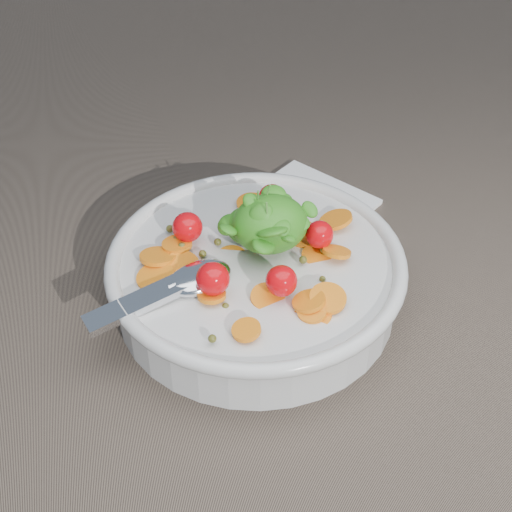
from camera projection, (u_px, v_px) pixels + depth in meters
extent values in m
plane|color=#706050|center=(277.00, 320.00, 0.64)|extent=(6.00, 6.00, 0.00)
cylinder|color=silver|center=(256.00, 281.00, 0.64)|extent=(0.25, 0.25, 0.05)
torus|color=silver|center=(256.00, 260.00, 0.62)|extent=(0.26, 0.26, 0.01)
cylinder|color=silver|center=(256.00, 298.00, 0.65)|extent=(0.13, 0.13, 0.01)
cylinder|color=brown|center=(256.00, 281.00, 0.64)|extent=(0.23, 0.23, 0.04)
cylinder|color=orange|center=(312.00, 311.00, 0.57)|extent=(0.03, 0.03, 0.01)
cylinder|color=orange|center=(336.00, 220.00, 0.66)|extent=(0.04, 0.04, 0.02)
cylinder|color=orange|center=(232.00, 257.00, 0.63)|extent=(0.03, 0.03, 0.01)
cylinder|color=orange|center=(158.00, 256.00, 0.62)|extent=(0.04, 0.04, 0.01)
cylinder|color=orange|center=(246.00, 330.00, 0.55)|extent=(0.03, 0.03, 0.01)
cylinder|color=orange|center=(176.00, 250.00, 0.64)|extent=(0.03, 0.03, 0.01)
cylinder|color=orange|center=(337.00, 252.00, 0.62)|extent=(0.03, 0.03, 0.02)
cylinder|color=orange|center=(251.00, 203.00, 0.68)|extent=(0.04, 0.04, 0.01)
cylinder|color=orange|center=(177.00, 244.00, 0.63)|extent=(0.03, 0.03, 0.01)
cylinder|color=orange|center=(313.00, 315.00, 0.57)|extent=(0.03, 0.03, 0.02)
cylinder|color=orange|center=(155.00, 277.00, 0.60)|extent=(0.04, 0.04, 0.01)
cylinder|color=orange|center=(200.00, 277.00, 0.60)|extent=(0.03, 0.03, 0.01)
cylinder|color=orange|center=(328.00, 298.00, 0.58)|extent=(0.04, 0.04, 0.01)
cylinder|color=orange|center=(257.00, 235.00, 0.64)|extent=(0.03, 0.03, 0.01)
cylinder|color=orange|center=(274.00, 233.00, 0.65)|extent=(0.04, 0.04, 0.01)
cylinder|color=orange|center=(304.00, 235.00, 0.65)|extent=(0.04, 0.04, 0.01)
cylinder|color=orange|center=(309.00, 301.00, 0.58)|extent=(0.04, 0.04, 0.01)
cylinder|color=orange|center=(183.00, 265.00, 0.62)|extent=(0.03, 0.03, 0.01)
cylinder|color=orange|center=(268.00, 298.00, 0.59)|extent=(0.04, 0.04, 0.01)
cylinder|color=orange|center=(255.00, 337.00, 0.56)|extent=(0.04, 0.04, 0.01)
cylinder|color=orange|center=(212.00, 295.00, 0.58)|extent=(0.02, 0.02, 0.01)
cylinder|color=orange|center=(317.00, 256.00, 0.63)|extent=(0.03, 0.03, 0.01)
sphere|color=#504F1A|center=(241.00, 230.00, 0.65)|extent=(0.01, 0.01, 0.01)
sphere|color=#504F1A|center=(176.00, 240.00, 0.64)|extent=(0.01, 0.01, 0.01)
sphere|color=#504F1A|center=(226.00, 306.00, 0.58)|extent=(0.01, 0.01, 0.01)
sphere|color=#504F1A|center=(170.00, 229.00, 0.65)|extent=(0.01, 0.01, 0.01)
sphere|color=#504F1A|center=(203.00, 254.00, 0.62)|extent=(0.01, 0.01, 0.01)
sphere|color=#504F1A|center=(312.00, 226.00, 0.65)|extent=(0.01, 0.01, 0.01)
sphere|color=#504F1A|center=(212.00, 339.00, 0.55)|extent=(0.01, 0.01, 0.01)
sphere|color=#504F1A|center=(182.00, 246.00, 0.63)|extent=(0.01, 0.01, 0.01)
sphere|color=#504F1A|center=(322.00, 279.00, 0.60)|extent=(0.01, 0.01, 0.01)
sphere|color=#504F1A|center=(328.00, 289.00, 0.59)|extent=(0.01, 0.01, 0.01)
sphere|color=#504F1A|center=(160.00, 299.00, 0.58)|extent=(0.01, 0.01, 0.01)
sphere|color=#504F1A|center=(299.00, 225.00, 0.66)|extent=(0.01, 0.01, 0.01)
sphere|color=#504F1A|center=(324.00, 249.00, 0.63)|extent=(0.01, 0.01, 0.01)
sphere|color=#504F1A|center=(218.00, 242.00, 0.64)|extent=(0.01, 0.01, 0.01)
sphere|color=#504F1A|center=(303.00, 260.00, 0.62)|extent=(0.01, 0.01, 0.01)
sphere|color=red|center=(319.00, 234.00, 0.63)|extent=(0.03, 0.03, 0.03)
sphere|color=red|center=(272.00, 198.00, 0.67)|extent=(0.03, 0.03, 0.03)
sphere|color=red|center=(187.00, 227.00, 0.63)|extent=(0.03, 0.03, 0.03)
sphere|color=red|center=(213.00, 279.00, 0.58)|extent=(0.03, 0.03, 0.03)
sphere|color=red|center=(281.00, 281.00, 0.58)|extent=(0.03, 0.03, 0.03)
ellipsoid|color=#378C1F|center=(270.00, 224.00, 0.61)|extent=(0.07, 0.06, 0.05)
ellipsoid|color=#378C1F|center=(247.00, 226.00, 0.62)|extent=(0.04, 0.04, 0.03)
ellipsoid|color=#378C1F|center=(279.00, 206.00, 0.64)|extent=(0.03, 0.03, 0.02)
ellipsoid|color=#378C1F|center=(264.00, 245.00, 0.59)|extent=(0.03, 0.03, 0.02)
ellipsoid|color=#378C1F|center=(263.00, 216.00, 0.60)|extent=(0.03, 0.03, 0.02)
ellipsoid|color=#378C1F|center=(277.00, 208.00, 0.62)|extent=(0.03, 0.03, 0.01)
ellipsoid|color=#378C1F|center=(286.00, 236.00, 0.60)|extent=(0.03, 0.03, 0.02)
ellipsoid|color=#378C1F|center=(254.00, 209.00, 0.61)|extent=(0.03, 0.03, 0.02)
ellipsoid|color=#378C1F|center=(253.00, 213.00, 0.62)|extent=(0.03, 0.03, 0.02)
ellipsoid|color=#378C1F|center=(269.00, 218.00, 0.62)|extent=(0.03, 0.03, 0.02)
ellipsoid|color=#378C1F|center=(271.00, 214.00, 0.59)|extent=(0.02, 0.02, 0.01)
ellipsoid|color=#378C1F|center=(265.00, 207.00, 0.63)|extent=(0.03, 0.03, 0.02)
ellipsoid|color=#378C1F|center=(301.00, 223.00, 0.61)|extent=(0.02, 0.02, 0.01)
ellipsoid|color=#378C1F|center=(267.00, 213.00, 0.61)|extent=(0.02, 0.03, 0.01)
ellipsoid|color=#378C1F|center=(282.00, 228.00, 0.59)|extent=(0.02, 0.02, 0.01)
ellipsoid|color=#378C1F|center=(229.00, 225.00, 0.62)|extent=(0.03, 0.03, 0.02)
ellipsoid|color=#378C1F|center=(254.00, 204.00, 0.60)|extent=(0.03, 0.03, 0.02)
ellipsoid|color=#378C1F|center=(270.00, 220.00, 0.61)|extent=(0.02, 0.03, 0.02)
ellipsoid|color=#378C1F|center=(310.00, 209.00, 0.62)|extent=(0.02, 0.02, 0.02)
ellipsoid|color=#378C1F|center=(274.00, 195.00, 0.62)|extent=(0.03, 0.03, 0.02)
ellipsoid|color=#378C1F|center=(273.00, 232.00, 0.59)|extent=(0.04, 0.04, 0.02)
ellipsoid|color=#378C1F|center=(257.00, 225.00, 0.60)|extent=(0.03, 0.03, 0.02)
ellipsoid|color=#378C1F|center=(283.00, 200.00, 0.62)|extent=(0.02, 0.02, 0.01)
ellipsoid|color=#378C1F|center=(228.00, 230.00, 0.59)|extent=(0.02, 0.02, 0.02)
ellipsoid|color=#378C1F|center=(261.00, 214.00, 0.59)|extent=(0.03, 0.02, 0.02)
ellipsoid|color=#378C1F|center=(254.00, 229.00, 0.60)|extent=(0.02, 0.02, 0.01)
ellipsoid|color=#378C1F|center=(269.00, 213.00, 0.61)|extent=(0.02, 0.02, 0.02)
cylinder|color=#4C8C33|center=(258.00, 208.00, 0.61)|extent=(0.00, 0.01, 0.04)
cylinder|color=#4C8C33|center=(264.00, 204.00, 0.62)|extent=(0.01, 0.01, 0.04)
cylinder|color=#4C8C33|center=(267.00, 224.00, 0.59)|extent=(0.00, 0.00, 0.04)
ellipsoid|color=silver|center=(199.00, 278.00, 0.60)|extent=(0.07, 0.06, 0.02)
cube|color=silver|center=(149.00, 298.00, 0.58)|extent=(0.11, 0.05, 0.02)
cylinder|color=silver|center=(179.00, 285.00, 0.59)|extent=(0.02, 0.02, 0.01)
cube|color=white|center=(299.00, 209.00, 0.76)|extent=(0.18, 0.18, 0.01)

